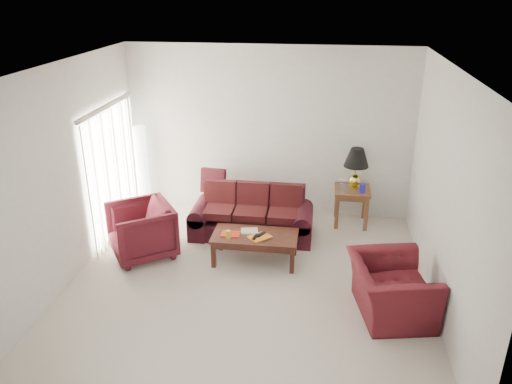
% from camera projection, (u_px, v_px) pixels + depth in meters
% --- Properties ---
extents(floor, '(5.00, 5.00, 0.00)m').
position_uv_depth(floor, '(248.00, 283.00, 7.06)').
color(floor, beige).
rests_on(floor, ground).
extents(blinds, '(0.10, 2.00, 2.16)m').
position_uv_depth(blinds, '(113.00, 172.00, 8.14)').
color(blinds, silver).
rests_on(blinds, ground).
extents(sofa, '(2.08, 1.06, 0.82)m').
position_uv_depth(sofa, '(252.00, 213.00, 8.24)').
color(sofa, black).
rests_on(sofa, ground).
extents(throw_pillow, '(0.45, 0.25, 0.45)m').
position_uv_depth(throw_pillow, '(213.00, 181.00, 8.86)').
color(throw_pillow, black).
rests_on(throw_pillow, sofa).
extents(end_table, '(0.64, 0.64, 0.66)m').
position_uv_depth(end_table, '(351.00, 206.00, 8.70)').
color(end_table, '#4C241A').
rests_on(end_table, ground).
extents(table_lamp, '(0.47, 0.47, 0.71)m').
position_uv_depth(table_lamp, '(356.00, 168.00, 8.49)').
color(table_lamp, yellow).
rests_on(table_lamp, end_table).
extents(clock, '(0.15, 0.10, 0.15)m').
position_uv_depth(clock, '(344.00, 188.00, 8.41)').
color(clock, '#B1B1B5').
rests_on(clock, end_table).
extents(blue_canister, '(0.13, 0.13, 0.16)m').
position_uv_depth(blue_canister, '(362.00, 188.00, 8.38)').
color(blue_canister, '#231CBA').
rests_on(blue_canister, end_table).
extents(picture_frame, '(0.12, 0.15, 0.05)m').
position_uv_depth(picture_frame, '(343.00, 180.00, 8.75)').
color(picture_frame, white).
rests_on(picture_frame, end_table).
extents(floor_lamp, '(0.32, 0.32, 1.62)m').
position_uv_depth(floor_lamp, '(142.00, 169.00, 9.04)').
color(floor_lamp, white).
rests_on(floor_lamp, ground).
extents(armchair_left, '(1.27, 1.27, 0.84)m').
position_uv_depth(armchair_left, '(141.00, 231.00, 7.64)').
color(armchair_left, '#410F17').
rests_on(armchair_left, ground).
extents(armchair_right, '(1.16, 1.27, 0.71)m').
position_uv_depth(armchair_right, '(391.00, 289.00, 6.30)').
color(armchair_right, '#481017').
rests_on(armchair_right, ground).
extents(coffee_table, '(1.38, 0.89, 0.45)m').
position_uv_depth(coffee_table, '(255.00, 248.00, 7.55)').
color(coffee_table, black).
rests_on(coffee_table, ground).
extents(magazine_red, '(0.28, 0.21, 0.02)m').
position_uv_depth(magazine_red, '(231.00, 234.00, 7.46)').
color(magazine_red, red).
rests_on(magazine_red, coffee_table).
extents(magazine_white, '(0.29, 0.24, 0.01)m').
position_uv_depth(magazine_white, '(249.00, 231.00, 7.56)').
color(magazine_white, beige).
rests_on(magazine_white, coffee_table).
extents(magazine_orange, '(0.38, 0.38, 0.02)m').
position_uv_depth(magazine_orange, '(260.00, 237.00, 7.38)').
color(magazine_orange, orange).
rests_on(magazine_orange, coffee_table).
extents(remote_a, '(0.09, 0.18, 0.02)m').
position_uv_depth(remote_a, '(255.00, 237.00, 7.34)').
color(remote_a, black).
rests_on(remote_a, coffee_table).
extents(remote_b, '(0.14, 0.19, 0.02)m').
position_uv_depth(remote_b, '(261.00, 234.00, 7.41)').
color(remote_b, black).
rests_on(remote_b, coffee_table).
extents(yellow_glass, '(0.08, 0.08, 0.12)m').
position_uv_depth(yellow_glass, '(228.00, 234.00, 7.34)').
color(yellow_glass, gold).
rests_on(yellow_glass, coffee_table).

